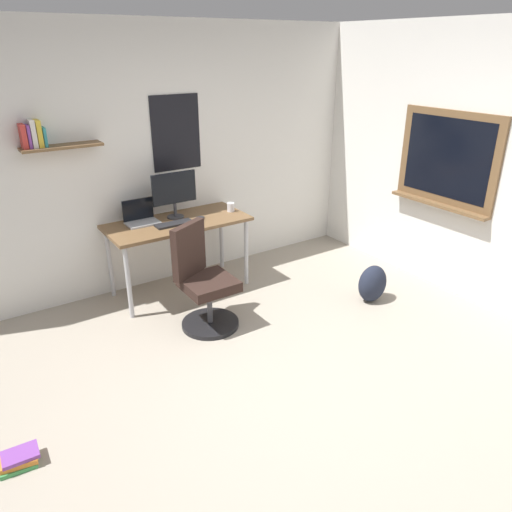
% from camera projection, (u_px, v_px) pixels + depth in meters
% --- Properties ---
extents(ground_plane, '(5.20, 5.20, 0.00)m').
position_uv_depth(ground_plane, '(296.00, 401.00, 3.52)').
color(ground_plane, '#9E9384').
rests_on(ground_plane, ground).
extents(wall_back, '(5.00, 0.30, 2.60)m').
position_uv_depth(wall_back, '(148.00, 160.00, 4.87)').
color(wall_back, silver).
rests_on(wall_back, ground).
extents(desk, '(1.40, 0.64, 0.76)m').
position_uv_depth(desk, '(178.00, 228.00, 4.85)').
color(desk, brown).
rests_on(desk, ground).
extents(office_chair, '(0.54, 0.56, 0.95)m').
position_uv_depth(office_chair, '(203.00, 284.00, 4.33)').
color(office_chair, black).
rests_on(office_chair, ground).
extents(laptop, '(0.31, 0.21, 0.23)m').
position_uv_depth(laptop, '(141.00, 218.00, 4.76)').
color(laptop, '#ADAFB5').
rests_on(laptop, desk).
extents(monitor_primary, '(0.46, 0.17, 0.46)m').
position_uv_depth(monitor_primary, '(174.00, 192.00, 4.81)').
color(monitor_primary, '#38383D').
rests_on(monitor_primary, desk).
extents(keyboard, '(0.37, 0.13, 0.02)m').
position_uv_depth(keyboard, '(174.00, 224.00, 4.72)').
color(keyboard, black).
rests_on(keyboard, desk).
extents(computer_mouse, '(0.10, 0.06, 0.03)m').
position_uv_depth(computer_mouse, '(200.00, 218.00, 4.86)').
color(computer_mouse, '#262628').
rests_on(computer_mouse, desk).
extents(coffee_mug, '(0.08, 0.08, 0.09)m').
position_uv_depth(coffee_mug, '(231.00, 207.00, 5.09)').
color(coffee_mug, silver).
rests_on(coffee_mug, desk).
extents(backpack, '(0.32, 0.22, 0.38)m').
position_uv_depth(backpack, '(372.00, 284.00, 4.82)').
color(backpack, '#1E2333').
rests_on(backpack, ground).
extents(book_stack_on_floor, '(0.24, 0.18, 0.09)m').
position_uv_depth(book_stack_on_floor, '(19.00, 459.00, 2.97)').
color(book_stack_on_floor, '#3D934C').
rests_on(book_stack_on_floor, ground).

